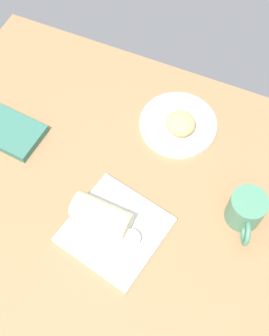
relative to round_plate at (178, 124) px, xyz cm
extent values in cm
cube|color=#9E754C|center=(12.08, 24.81, -2.70)|extent=(110.00, 90.00, 4.00)
cylinder|color=white|center=(0.00, 0.00, 0.00)|extent=(22.14, 22.14, 1.40)
ellipsoid|color=tan|center=(-1.00, 1.45, 3.04)|extent=(11.18, 11.24, 4.69)
cube|color=white|center=(3.26, 36.13, 0.10)|extent=(26.58, 26.58, 1.60)
cylinder|color=silver|center=(-1.66, 37.36, 2.08)|extent=(4.55, 4.55, 2.36)
cylinder|color=#D2632C|center=(-1.66, 37.36, 2.96)|extent=(3.73, 3.73, 0.40)
cylinder|color=beige|center=(7.19, 35.15, 4.28)|extent=(15.03, 7.31, 6.76)
cube|color=#387260|center=(42.68, 21.35, 0.51)|extent=(19.20, 13.73, 2.43)
cylinder|color=#4C8C6B|center=(-24.93, 19.48, 3.97)|extent=(9.18, 9.18, 9.34)
cylinder|color=#A5663B|center=(-24.93, 19.48, 8.04)|extent=(7.53, 7.53, 0.40)
torus|color=#4C8C6B|center=(-26.62, 25.38, 3.97)|extent=(3.03, 6.87, 6.80)
camera|label=1|loc=(-16.17, 68.82, 103.09)|focal=46.34mm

